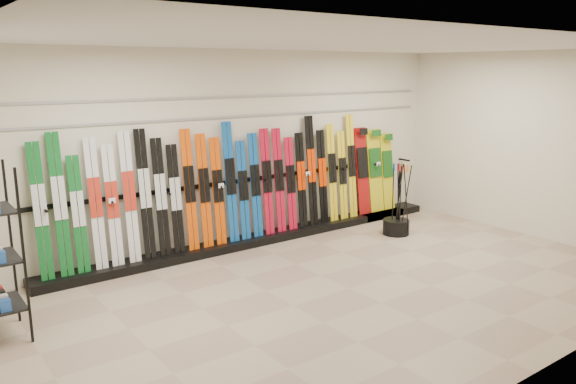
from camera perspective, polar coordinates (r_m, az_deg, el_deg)
floor at (r=7.22m, az=6.24°, el=-9.71°), size 8.00×8.00×0.00m
back_wall at (r=8.77m, az=-4.66°, el=4.43°), size 8.00×0.00×8.00m
right_wall at (r=9.94m, az=23.75°, el=4.36°), size 0.00×5.00×5.00m
ceiling at (r=6.70m, az=6.86°, el=14.80°), size 8.00×8.00×0.00m
ski_rack_base at (r=9.02m, az=-2.54°, el=-4.69°), size 8.00×0.40×0.12m
skis at (r=8.48m, az=-6.64°, el=0.39°), size 5.38×0.21×1.83m
snowboards at (r=10.47m, az=8.79°, el=2.12°), size 0.91×0.24×1.56m
pole_bin at (r=9.57m, az=10.91°, el=-3.50°), size 0.44×0.44×0.25m
ski_poles at (r=9.45m, az=11.30°, el=-0.69°), size 0.30×0.34×1.18m
slatwall_rail_0 at (r=8.70m, az=-4.64°, el=7.68°), size 7.60×0.02×0.03m
slatwall_rail_1 at (r=8.68m, az=-4.68°, el=9.65°), size 7.60×0.02×0.03m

